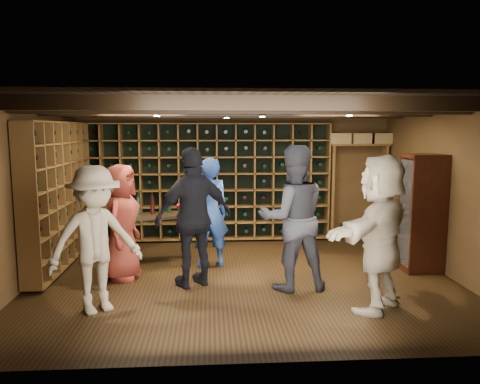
{
  "coord_description": "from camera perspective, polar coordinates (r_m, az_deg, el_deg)",
  "views": [
    {
      "loc": [
        -0.49,
        -6.56,
        2.15
      ],
      "look_at": [
        -0.04,
        0.2,
        1.24
      ],
      "focal_mm": 35.0,
      "sensor_mm": 36.0,
      "label": 1
    }
  ],
  "objects": [
    {
      "name": "ground",
      "position": [
        6.92,
        0.47,
        -10.42
      ],
      "size": [
        6.0,
        6.0,
        0.0
      ],
      "primitive_type": "plane",
      "color": "black",
      "rests_on": "ground"
    },
    {
      "name": "room_shell",
      "position": [
        6.63,
        0.47,
        10.01
      ],
      "size": [
        6.0,
        6.0,
        6.0
      ],
      "color": "#52381C",
      "rests_on": "ground"
    },
    {
      "name": "wine_rack_back",
      "position": [
        8.94,
        -3.98,
        1.25
      ],
      "size": [
        4.65,
        0.3,
        2.2
      ],
      "color": "brown",
      "rests_on": "ground"
    },
    {
      "name": "wine_rack_left",
      "position": [
        7.81,
        -21.18,
        -0.19
      ],
      "size": [
        0.3,
        2.65,
        2.2
      ],
      "color": "brown",
      "rests_on": "ground"
    },
    {
      "name": "crate_shelf",
      "position": [
        9.36,
        14.31,
        3.89
      ],
      "size": [
        1.2,
        0.32,
        2.07
      ],
      "color": "brown",
      "rests_on": "ground"
    },
    {
      "name": "display_cabinet",
      "position": [
        7.59,
        21.28,
        -2.67
      ],
      "size": [
        0.55,
        0.5,
        1.75
      ],
      "color": "black",
      "rests_on": "ground"
    },
    {
      "name": "man_blue_shirt",
      "position": [
        7.29,
        -3.81,
        -2.53
      ],
      "size": [
        0.71,
        0.55,
        1.72
      ],
      "primitive_type": "imported",
      "rotation": [
        0.0,
        0.0,
        3.38
      ],
      "color": "navy",
      "rests_on": "ground"
    },
    {
      "name": "man_grey_suit",
      "position": [
        6.28,
        6.46,
        -3.18
      ],
      "size": [
        1.01,
        0.82,
        1.94
      ],
      "primitive_type": "imported",
      "rotation": [
        0.0,
        0.0,
        3.23
      ],
      "color": "black",
      "rests_on": "ground"
    },
    {
      "name": "guest_red_floral",
      "position": [
        6.91,
        -14.27,
        -3.58
      ],
      "size": [
        0.66,
        0.89,
        1.66
      ],
      "primitive_type": "imported",
      "rotation": [
        0.0,
        0.0,
        1.4
      ],
      "color": "maroon",
      "rests_on": "ground"
    },
    {
      "name": "guest_woman_black",
      "position": [
        6.39,
        -5.61,
        -3.12
      ],
      "size": [
        1.21,
        0.93,
        1.91
      ],
      "primitive_type": "imported",
      "rotation": [
        0.0,
        0.0,
        3.62
      ],
      "color": "black",
      "rests_on": "ground"
    },
    {
      "name": "guest_khaki",
      "position": [
        5.74,
        -17.24,
        -5.59
      ],
      "size": [
        1.29,
        1.16,
        1.74
      ],
      "primitive_type": "imported",
      "rotation": [
        0.0,
        0.0,
        0.59
      ],
      "color": "gray",
      "rests_on": "ground"
    },
    {
      "name": "guest_beige",
      "position": [
        5.78,
        16.71,
        -4.81
      ],
      "size": [
        1.6,
        1.63,
        1.87
      ],
      "primitive_type": "imported",
      "rotation": [
        0.0,
        0.0,
        3.95
      ],
      "color": "tan",
      "rests_on": "ground"
    },
    {
      "name": "tasting_table",
      "position": [
        7.6,
        -10.26,
        -3.32
      ],
      "size": [
        1.15,
        0.75,
        1.08
      ],
      "rotation": [
        0.0,
        0.0,
        0.22
      ],
      "color": "black",
      "rests_on": "ground"
    }
  ]
}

